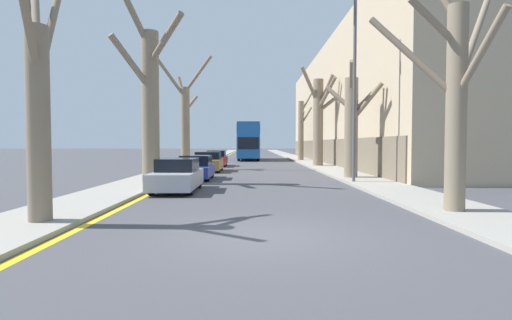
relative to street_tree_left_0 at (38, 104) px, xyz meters
name	(u,v)px	position (x,y,z in m)	size (l,w,h in m)	color
ground_plane	(262,236)	(5.37, -1.19, -2.94)	(300.00, 300.00, 0.00)	#424247
sidewalk_left	(214,157)	(-0.33, 48.81, -2.88)	(2.55, 120.00, 0.12)	gray
sidewalk_right	(292,157)	(11.07, 48.81, -2.88)	(2.55, 120.00, 0.12)	gray
building_facade_right	(369,106)	(17.33, 31.90, 2.94)	(10.08, 47.47, 11.79)	tan
kerb_line_stripe	(224,157)	(1.12, 48.81, -2.94)	(0.24, 120.00, 0.01)	yellow
street_tree_left_0	(38,104)	(0.00, 0.00, 0.00)	(1.69, 3.24, 6.47)	#7A6B56
street_tree_left_1	(150,99)	(0.18, 9.85, 1.19)	(3.57, 2.58, 9.26)	#7A6B56
street_tree_left_2	(185,121)	(0.10, 20.63, 0.76)	(4.15, 2.51, 8.51)	#7A6B56
street_tree_right_0	(454,93)	(10.76, 1.34, 0.44)	(3.98, 3.24, 7.68)	#7A6B56
street_tree_right_1	(352,123)	(10.70, 12.36, 0.16)	(3.00, 2.45, 6.35)	#7A6B56
street_tree_right_2	(319,118)	(10.85, 24.32, 1.19)	(3.07, 2.73, 8.43)	#7A6B56
street_tree_right_3	(302,128)	(10.82, 35.67, 0.78)	(2.16, 1.88, 8.76)	#7A6B56
double_decker_bus	(249,139)	(4.77, 38.68, -0.46)	(2.58, 10.26, 4.39)	#19519E
parked_car_0	(177,176)	(2.04, 6.87, -2.29)	(1.72, 4.08, 1.36)	#9EA3AD
parked_car_1	(196,168)	(2.04, 12.41, -2.31)	(1.78, 3.98, 1.32)	navy
parked_car_2	(208,162)	(2.04, 18.66, -2.27)	(1.90, 4.21, 1.40)	olive
parked_car_3	(216,159)	(2.04, 25.28, -2.28)	(1.72, 4.30, 1.38)	maroon
lamp_post	(353,79)	(10.09, 9.86, 2.18)	(1.40, 0.20, 9.30)	#4C4F54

